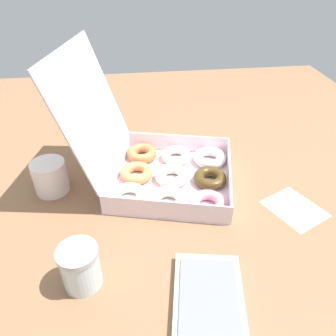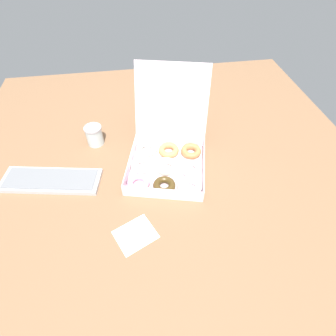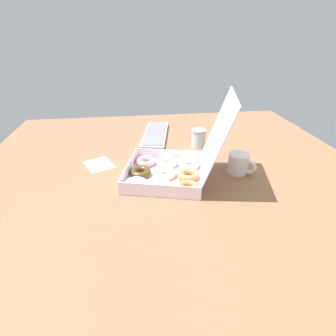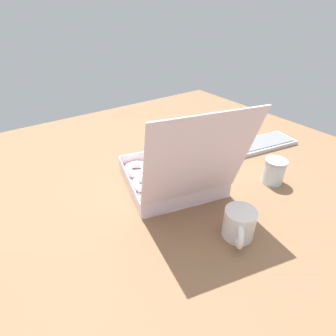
# 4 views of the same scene
# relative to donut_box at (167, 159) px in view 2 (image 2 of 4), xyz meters

# --- Properties ---
(ground_plane) EXTENTS (1.80, 1.80, 0.02)m
(ground_plane) POSITION_rel_donut_box_xyz_m (-0.01, 0.01, -0.05)
(ground_plane) COLOR #886142
(donut_box) EXTENTS (0.41, 0.48, 0.36)m
(donut_box) POSITION_rel_donut_box_xyz_m (0.00, 0.00, 0.00)
(donut_box) COLOR white
(donut_box) RESTS_ON ground_plane
(keyboard) EXTENTS (0.42, 0.20, 0.02)m
(keyboard) POSITION_rel_donut_box_xyz_m (-0.49, -0.02, -0.03)
(keyboard) COLOR #B8BBC2
(keyboard) RESTS_ON ground_plane
(coffee_mug) EXTENTS (0.11, 0.11, 0.09)m
(coffee_mug) POSITION_rel_donut_box_xyz_m (0.00, 0.30, 0.01)
(coffee_mug) COLOR white
(coffee_mug) RESTS_ON ground_plane
(glass_jar) EXTENTS (0.08, 0.08, 0.09)m
(glass_jar) POSITION_rel_donut_box_xyz_m (-0.31, 0.20, 0.01)
(glass_jar) COLOR silver
(glass_jar) RESTS_ON ground_plane
(paper_napkin) EXTENTS (0.17, 0.16, 0.00)m
(paper_napkin) POSITION_rel_donut_box_xyz_m (-0.16, -0.32, -0.04)
(paper_napkin) COLOR white
(paper_napkin) RESTS_ON ground_plane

